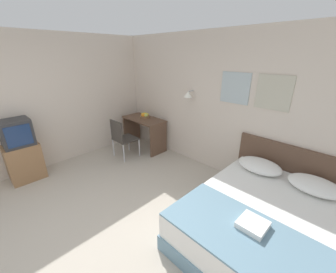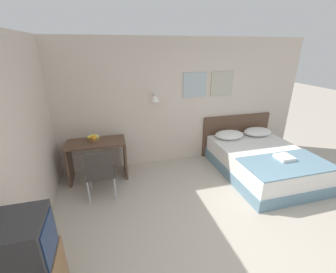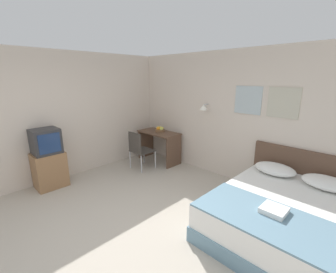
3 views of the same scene
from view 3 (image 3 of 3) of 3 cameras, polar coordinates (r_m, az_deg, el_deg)
name	(u,v)px [view 3 (image 3 of 3)]	position (r m, az deg, el deg)	size (l,w,h in m)	color
ground_plane	(118,240)	(3.40, -12.62, -24.29)	(24.00, 24.00, 0.00)	#B2A899
wall_back	(231,117)	(4.79, 15.76, 4.80)	(5.83, 0.31, 2.65)	beige
wall_left	(35,120)	(5.04, -30.65, 3.69)	(0.06, 5.77, 2.65)	beige
bed	(279,215)	(3.64, 26.31, -17.50)	(1.58, 2.07, 0.54)	#66899E
headboard	(303,178)	(4.48, 31.12, -8.92)	(1.70, 0.06, 0.96)	brown
pillow_left	(275,169)	(4.23, 25.52, -7.44)	(0.65, 0.47, 0.16)	white
pillow_right	(327,183)	(4.09, 35.30, -9.59)	(0.65, 0.47, 0.16)	white
throw_blanket	(263,216)	(3.00, 23.02, -18.06)	(1.54, 0.83, 0.02)	#66899E
folded_towel_near_foot	(274,210)	(3.08, 25.32, -16.50)	(0.28, 0.28, 0.06)	white
desk	(159,141)	(5.74, -2.29, -1.21)	(1.09, 0.54, 0.78)	brown
desk_chair	(139,148)	(5.26, -7.45, -2.90)	(0.47, 0.47, 0.91)	#3D3833
fruit_bowl	(160,129)	(5.72, -2.08, 1.80)	(0.27, 0.24, 0.13)	brown
tv_stand	(50,170)	(5.05, -27.82, -7.49)	(0.45, 0.56, 0.70)	#8E6642
television	(46,141)	(4.87, -28.64, -1.06)	(0.44, 0.48, 0.48)	#2D2D30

